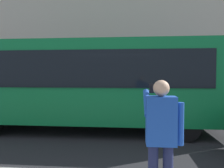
# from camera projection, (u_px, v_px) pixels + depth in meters

# --- Properties ---
(ground_plane) EXTENTS (60.00, 60.00, 0.00)m
(ground_plane) POSITION_uv_depth(u_px,v_px,m) (118.00, 131.00, 7.43)
(ground_plane) COLOR #232326
(building_facade_far) EXTENTS (28.00, 1.55, 12.00)m
(building_facade_far) POSITION_uv_depth(u_px,v_px,m) (125.00, 12.00, 13.95)
(building_facade_far) COLOR beige
(building_facade_far) RESTS_ON ground_plane
(red_bus) EXTENTS (9.05, 2.54, 3.08)m
(red_bus) POSITION_uv_depth(u_px,v_px,m) (88.00, 82.00, 7.50)
(red_bus) COLOR #0F7238
(red_bus) RESTS_ON ground_plane
(pedestrian_photographer) EXTENTS (0.53, 0.52, 1.70)m
(pedestrian_photographer) POSITION_uv_depth(u_px,v_px,m) (161.00, 132.00, 2.93)
(pedestrian_photographer) COLOR #1E2347
(pedestrian_photographer) RESTS_ON sidewalk_curb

